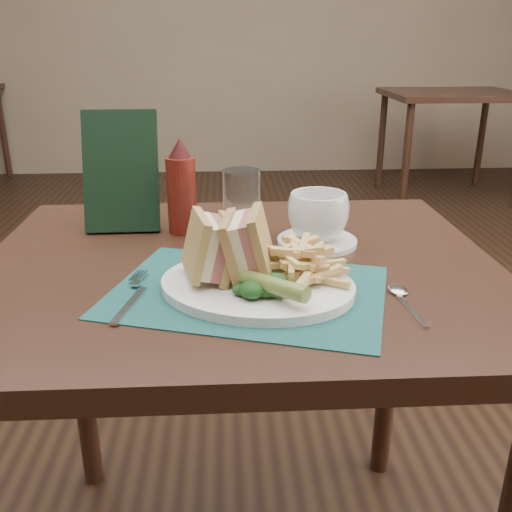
{
  "coord_description": "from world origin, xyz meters",
  "views": [
    {
      "loc": [
        -0.02,
        -1.42,
        1.12
      ],
      "look_at": [
        0.02,
        -0.6,
        0.8
      ],
      "focal_mm": 40.0,
      "sensor_mm": 36.0,
      "label": 1
    }
  ],
  "objects": [
    {
      "name": "floor",
      "position": [
        0.0,
        0.0,
        0.0
      ],
      "size": [
        7.0,
        7.0,
        0.0
      ],
      "primitive_type": "plane",
      "color": "black",
      "rests_on": "ground"
    },
    {
      "name": "sandwich_half_b",
      "position": [
        -0.01,
        -0.61,
        0.82
      ],
      "size": [
        0.09,
        0.12,
        0.11
      ],
      "primitive_type": null,
      "rotation": [
        0.0,
        -0.24,
        -0.15
      ],
      "color": "tan",
      "rests_on": "plate"
    },
    {
      "name": "table_bg_right",
      "position": [
        1.58,
        2.59,
        0.38
      ],
      "size": [
        0.9,
        0.75,
        0.75
      ],
      "primitive_type": null,
      "color": "black",
      "rests_on": "ground"
    },
    {
      "name": "fork",
      "position": [
        -0.16,
        -0.64,
        0.76
      ],
      "size": [
        0.07,
        0.17,
        0.01
      ],
      "primitive_type": null,
      "rotation": [
        0.0,
        0.0,
        -0.22
      ],
      "color": "silver",
      "rests_on": "placemat"
    },
    {
      "name": "ketchup_bottle",
      "position": [
        -0.11,
        -0.33,
        0.84
      ],
      "size": [
        0.07,
        0.07,
        0.19
      ],
      "primitive_type": null,
      "rotation": [
        0.0,
        0.0,
        -0.32
      ],
      "color": "#5E1710",
      "rests_on": "table_main"
    },
    {
      "name": "kale_garnish",
      "position": [
        0.03,
        -0.68,
        0.78
      ],
      "size": [
        0.11,
        0.08,
        0.03
      ],
      "primitive_type": null,
      "color": "#133614",
      "rests_on": "plate"
    },
    {
      "name": "saucer",
      "position": [
        0.15,
        -0.42,
        0.76
      ],
      "size": [
        0.16,
        0.16,
        0.01
      ],
      "primitive_type": "cylinder",
      "rotation": [
        0.0,
        0.0,
        0.04
      ],
      "color": "white",
      "rests_on": "table_main"
    },
    {
      "name": "pickle_spear",
      "position": [
        0.04,
        -0.69,
        0.79
      ],
      "size": [
        0.1,
        0.1,
        0.03
      ],
      "primitive_type": "cylinder",
      "rotation": [
        1.54,
        0.0,
        0.82
      ],
      "color": "#596F2A",
      "rests_on": "plate"
    },
    {
      "name": "fries_pile",
      "position": [
        0.09,
        -0.61,
        0.8
      ],
      "size": [
        0.18,
        0.2,
        0.06
      ],
      "primitive_type": null,
      "color": "#E0BA70",
      "rests_on": "plate"
    },
    {
      "name": "spoon",
      "position": [
        0.24,
        -0.69,
        0.76
      ],
      "size": [
        0.05,
        0.15,
        0.01
      ],
      "primitive_type": null,
      "rotation": [
        0.0,
        0.0,
        0.09
      ],
      "color": "silver",
      "rests_on": "table_main"
    },
    {
      "name": "wall_back",
      "position": [
        0.0,
        3.5,
        0.0
      ],
      "size": [
        6.0,
        0.0,
        6.0
      ],
      "primitive_type": "plane",
      "rotation": [
        1.57,
        0.0,
        0.0
      ],
      "color": "gray",
      "rests_on": "ground"
    },
    {
      "name": "check_presenter",
      "position": [
        -0.23,
        -0.3,
        0.87
      ],
      "size": [
        0.15,
        0.09,
        0.23
      ],
      "primitive_type": "cube",
      "rotation": [
        -0.31,
        0.0,
        0.02
      ],
      "color": "black",
      "rests_on": "table_main"
    },
    {
      "name": "sandwich_half_a",
      "position": [
        -0.07,
        -0.61,
        0.82
      ],
      "size": [
        0.1,
        0.12,
        0.1
      ],
      "primitive_type": null,
      "rotation": [
        0.0,
        0.24,
        0.21
      ],
      "color": "tan",
      "rests_on": "plate"
    },
    {
      "name": "coffee_cup",
      "position": [
        0.15,
        -0.42,
        0.8
      ],
      "size": [
        0.16,
        0.16,
        0.09
      ],
      "primitive_type": "imported",
      "rotation": [
        0.0,
        0.0,
        0.97
      ],
      "color": "white",
      "rests_on": "saucer"
    },
    {
      "name": "placemat",
      "position": [
        0.01,
        -0.63,
        0.75
      ],
      "size": [
        0.48,
        0.4,
        0.0
      ],
      "primitive_type": "cube",
      "rotation": [
        0.0,
        0.0,
        -0.3
      ],
      "color": "#174947",
      "rests_on": "table_main"
    },
    {
      "name": "plate",
      "position": [
        0.02,
        -0.63,
        0.76
      ],
      "size": [
        0.36,
        0.32,
        0.01
      ],
      "primitive_type": null,
      "rotation": [
        0.0,
        0.0,
        -0.31
      ],
      "color": "white",
      "rests_on": "placemat"
    },
    {
      "name": "drinking_glass",
      "position": [
        0.01,
        -0.36,
        0.81
      ],
      "size": [
        0.09,
        0.09,
        0.13
      ],
      "primitive_type": "cylinder",
      "rotation": [
        0.0,
        0.0,
        0.35
      ],
      "color": "white",
      "rests_on": "table_main"
    },
    {
      "name": "table_main",
      "position": [
        0.0,
        -0.5,
        0.38
      ],
      "size": [
        0.9,
        0.75,
        0.75
      ],
      "primitive_type": null,
      "color": "black",
      "rests_on": "ground"
    }
  ]
}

